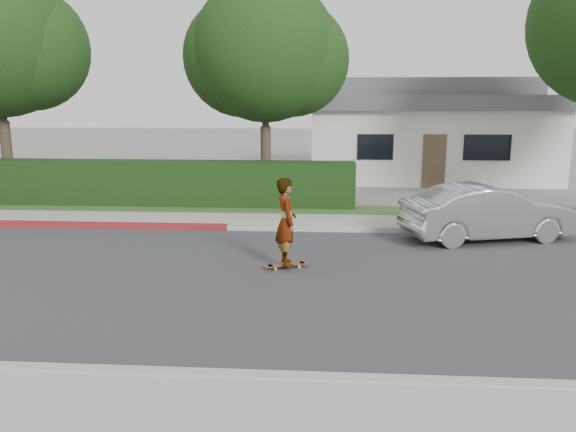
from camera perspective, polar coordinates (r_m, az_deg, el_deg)
ground at (r=11.43m, az=-14.71°, el=-5.95°), size 120.00×120.00×0.00m
road at (r=11.43m, az=-14.72°, el=-5.93°), size 60.00×8.00×0.01m
curb_near at (r=7.91m, az=-24.45°, el=-14.18°), size 60.00×0.20×0.15m
curb_far at (r=15.22m, az=-9.85°, el=-1.08°), size 60.00×0.20×0.15m
curb_red_section at (r=17.11m, az=-26.35°, el=-0.72°), size 12.00×0.21×0.15m
sidewalk_far at (r=16.08m, az=-9.10°, el=-0.43°), size 60.00×1.60×0.12m
planting_strip at (r=17.61m, az=-7.93°, el=0.62°), size 60.00×1.60×0.10m
hedge at (r=18.90m, az=-16.57°, el=3.15°), size 15.00×1.00×1.50m
tree_center at (r=19.67m, az=-2.33°, el=16.07°), size 5.66×4.84×7.44m
house at (r=26.70m, az=13.59°, el=8.56°), size 10.60×8.60×4.30m
skateboard at (r=11.54m, az=-0.17°, el=-4.96°), size 0.95×0.54×0.09m
skateboarder at (r=11.31m, az=-0.18°, el=-0.57°), size 0.58×0.74×1.78m
car_silver at (r=14.62m, az=19.63°, el=0.33°), size 4.40×2.52×1.37m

